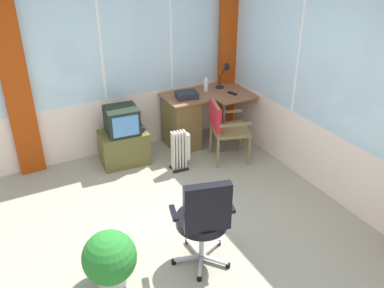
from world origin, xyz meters
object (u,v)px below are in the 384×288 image
(desk, at_px, (184,120))
(tv_on_stand, at_px, (124,139))
(spray_bottle, at_px, (206,84))
(potted_plant, at_px, (110,259))
(office_chair, at_px, (204,217))
(desk_lamp, at_px, (226,72))
(tv_remote, at_px, (232,93))
(paper_tray, at_px, (187,95))
(space_heater, at_px, (181,150))
(wooden_armchair, at_px, (222,124))

(desk, distance_m, tv_on_stand, 0.97)
(spray_bottle, bearing_deg, potted_plant, -135.39)
(spray_bottle, bearing_deg, office_chair, -119.70)
(desk_lamp, relative_size, tv_remote, 2.58)
(desk_lamp, xyz_separation_m, paper_tray, (-0.70, -0.08, -0.21))
(desk_lamp, distance_m, potted_plant, 3.41)
(tv_remote, height_order, office_chair, office_chair)
(tv_remote, xyz_separation_m, potted_plant, (-2.50, -1.90, -0.49))
(spray_bottle, xyz_separation_m, paper_tray, (-0.38, -0.12, -0.06))
(tv_remote, distance_m, spray_bottle, 0.41)
(paper_tray, height_order, office_chair, office_chair)
(desk_lamp, distance_m, spray_bottle, 0.35)
(desk, bearing_deg, tv_remote, -18.50)
(spray_bottle, relative_size, space_heater, 0.38)
(wooden_armchair, xyz_separation_m, tv_on_stand, (-1.23, 0.56, -0.19))
(wooden_armchair, bearing_deg, tv_remote, 44.43)
(tv_remote, height_order, spray_bottle, spray_bottle)
(spray_bottle, distance_m, space_heater, 1.16)
(desk, xyz_separation_m, potted_plant, (-1.83, -2.12, -0.11))
(paper_tray, height_order, tv_on_stand, paper_tray)
(paper_tray, relative_size, office_chair, 0.30)
(spray_bottle, relative_size, tv_on_stand, 0.26)
(paper_tray, xyz_separation_m, space_heater, (-0.37, -0.55, -0.53))
(paper_tray, bearing_deg, office_chair, -113.37)
(desk, xyz_separation_m, paper_tray, (0.02, -0.05, 0.41))
(desk_lamp, distance_m, tv_remote, 0.35)
(spray_bottle, xyz_separation_m, potted_plant, (-2.23, -2.20, -0.58))
(office_chair, distance_m, space_heater, 1.85)
(space_heater, bearing_deg, desk, 58.99)
(office_chair, xyz_separation_m, tv_on_stand, (0.00, 2.25, -0.22))
(desk, xyz_separation_m, tv_remote, (0.67, -0.22, 0.37))
(desk, height_order, tv_on_stand, tv_on_stand)
(tv_remote, height_order, paper_tray, paper_tray)
(desk_lamp, relative_size, office_chair, 0.38)
(desk_lamp, relative_size, space_heater, 0.68)
(desk_lamp, xyz_separation_m, space_heater, (-1.07, -0.62, -0.74))
(spray_bottle, distance_m, wooden_armchair, 0.78)
(office_chair, bearing_deg, spray_bottle, 60.30)
(desk_lamp, bearing_deg, paper_tray, -173.81)
(spray_bottle, relative_size, potted_plant, 0.38)
(desk, relative_size, desk_lamp, 3.18)
(desk, distance_m, tv_remote, 0.80)
(paper_tray, xyz_separation_m, office_chair, (-0.98, -2.27, -0.23))
(tv_on_stand, bearing_deg, paper_tray, 1.04)
(desk_lamp, bearing_deg, tv_on_stand, -176.81)
(wooden_armchair, bearing_deg, office_chair, -125.99)
(desk, distance_m, space_heater, 0.70)
(desk, height_order, tv_remote, tv_remote)
(potted_plant, bearing_deg, space_heater, 46.08)
(space_heater, xyz_separation_m, potted_plant, (-1.48, -1.53, 0.01))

